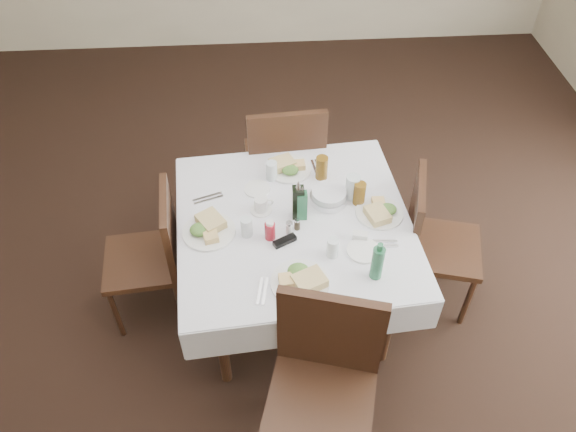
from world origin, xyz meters
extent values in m
plane|color=black|center=(0.00, 0.00, 0.00)|extent=(7.00, 7.00, 0.00)
cylinder|color=black|center=(-0.26, -0.36, 0.36)|extent=(0.06, 0.06, 0.72)
cylinder|color=black|center=(-0.33, 0.54, 0.36)|extent=(0.06, 0.06, 0.72)
cylinder|color=black|center=(0.65, -0.29, 0.36)|extent=(0.06, 0.06, 0.72)
cylinder|color=black|center=(0.58, 0.61, 0.36)|extent=(0.06, 0.06, 0.72)
cube|color=black|center=(0.16, 0.13, 0.73)|extent=(1.22, 1.22, 0.03)
cube|color=silver|center=(0.16, 0.13, 0.76)|extent=(1.35, 1.35, 0.01)
cube|color=silver|center=(0.11, 0.75, 0.65)|extent=(1.25, 0.11, 0.22)
cube|color=silver|center=(0.21, -0.50, 0.65)|extent=(1.25, 0.11, 0.22)
cube|color=silver|center=(0.78, 0.18, 0.65)|extent=(0.11, 1.25, 0.22)
cube|color=silver|center=(-0.46, 0.08, 0.65)|extent=(0.11, 1.25, 0.22)
cube|color=black|center=(0.15, 0.96, 0.50)|extent=(0.52, 0.52, 0.04)
cube|color=black|center=(0.16, 0.74, 0.76)|extent=(0.49, 0.08, 0.53)
cylinder|color=black|center=(0.34, 1.19, 0.25)|extent=(0.04, 0.04, 0.50)
cylinder|color=black|center=(0.37, 0.77, 0.25)|extent=(0.04, 0.04, 0.50)
cylinder|color=black|center=(-0.08, 1.16, 0.25)|extent=(0.04, 0.04, 0.50)
cylinder|color=black|center=(-0.05, 0.74, 0.25)|extent=(0.04, 0.04, 0.50)
cube|color=black|center=(0.21, -0.80, 0.50)|extent=(0.60, 0.60, 0.04)
cube|color=black|center=(0.27, -0.59, 0.76)|extent=(0.48, 0.17, 0.53)
cylinder|color=black|center=(0.06, -0.55, 0.25)|extent=(0.04, 0.04, 0.50)
cylinder|color=black|center=(0.47, -0.66, 0.25)|extent=(0.04, 0.04, 0.50)
cube|color=black|center=(1.05, 0.15, 0.45)|extent=(0.53, 0.53, 0.04)
cube|color=black|center=(0.86, 0.20, 0.68)|extent=(0.15, 0.43, 0.48)
cylinder|color=black|center=(1.18, -0.08, 0.22)|extent=(0.04, 0.04, 0.45)
cylinder|color=black|center=(0.82, 0.01, 0.22)|extent=(0.04, 0.04, 0.45)
cylinder|color=black|center=(1.28, 0.28, 0.22)|extent=(0.04, 0.04, 0.45)
cylinder|color=black|center=(0.91, 0.38, 0.22)|extent=(0.04, 0.04, 0.45)
cube|color=black|center=(-0.72, 0.18, 0.44)|extent=(0.46, 0.46, 0.04)
cube|color=black|center=(-0.53, 0.19, 0.67)|extent=(0.08, 0.43, 0.47)
cylinder|color=black|center=(-0.93, 0.34, 0.22)|extent=(0.04, 0.04, 0.44)
cylinder|color=black|center=(-0.56, 0.38, 0.22)|extent=(0.04, 0.04, 0.44)
cylinder|color=black|center=(-0.89, -0.03, 0.22)|extent=(0.04, 0.04, 0.44)
cylinder|color=black|center=(-0.52, 0.01, 0.22)|extent=(0.04, 0.04, 0.44)
cylinder|color=white|center=(0.16, 0.55, 0.77)|extent=(0.26, 0.26, 0.01)
cube|color=tan|center=(0.12, 0.57, 0.80)|extent=(0.17, 0.15, 0.04)
cube|color=tan|center=(0.21, 0.55, 0.79)|extent=(0.09, 0.07, 0.03)
ellipsoid|color=#2E6A1E|center=(0.16, 0.51, 0.80)|extent=(0.10, 0.09, 0.04)
cylinder|color=white|center=(0.15, -0.30, 0.77)|extent=(0.29, 0.29, 0.02)
cube|color=tan|center=(0.20, -0.32, 0.80)|extent=(0.19, 0.17, 0.05)
cube|color=tan|center=(0.10, -0.30, 0.80)|extent=(0.10, 0.08, 0.04)
ellipsoid|color=#2E6A1E|center=(0.15, -0.25, 0.80)|extent=(0.11, 0.10, 0.05)
cylinder|color=white|center=(0.63, 0.15, 0.77)|extent=(0.26, 0.26, 0.01)
cube|color=tan|center=(0.61, 0.11, 0.80)|extent=(0.14, 0.16, 0.04)
cube|color=tan|center=(0.63, 0.20, 0.79)|extent=(0.07, 0.09, 0.03)
ellipsoid|color=#2E6A1E|center=(0.67, 0.15, 0.80)|extent=(0.10, 0.09, 0.04)
cylinder|color=white|center=(-0.30, 0.07, 0.77)|extent=(0.28, 0.28, 0.01)
cube|color=tan|center=(-0.29, 0.12, 0.80)|extent=(0.18, 0.19, 0.05)
cube|color=tan|center=(-0.29, 0.02, 0.80)|extent=(0.09, 0.11, 0.04)
ellipsoid|color=#2E6A1E|center=(-0.34, 0.06, 0.80)|extent=(0.10, 0.09, 0.05)
cylinder|color=white|center=(-0.03, 0.39, 0.77)|extent=(0.15, 0.15, 0.01)
cylinder|color=white|center=(0.50, -0.12, 0.77)|extent=(0.17, 0.17, 0.01)
cylinder|color=silver|center=(0.06, 0.48, 0.82)|extent=(0.06, 0.06, 0.12)
cylinder|color=silver|center=(0.33, -0.13, 0.82)|extent=(0.06, 0.06, 0.11)
cylinder|color=silver|center=(0.50, 0.29, 0.84)|extent=(0.08, 0.08, 0.15)
cylinder|color=silver|center=(-0.10, 0.04, 0.82)|extent=(0.06, 0.06, 0.11)
cylinder|color=brown|center=(0.34, 0.47, 0.84)|extent=(0.07, 0.07, 0.15)
cylinder|color=brown|center=(0.53, 0.24, 0.83)|extent=(0.07, 0.07, 0.14)
cylinder|color=silver|center=(0.36, 0.27, 0.78)|extent=(0.21, 0.21, 0.04)
cylinder|color=silver|center=(0.36, 0.27, 0.81)|extent=(0.19, 0.19, 0.04)
cube|color=black|center=(0.18, 0.16, 0.86)|extent=(0.06, 0.06, 0.20)
cone|color=silver|center=(0.18, 0.16, 0.99)|extent=(0.03, 0.03, 0.06)
cube|color=#266C44|center=(0.20, 0.15, 0.85)|extent=(0.05, 0.05, 0.18)
cone|color=silver|center=(0.20, 0.15, 0.96)|extent=(0.03, 0.03, 0.05)
cylinder|color=#AA1C2A|center=(0.02, 0.01, 0.81)|extent=(0.06, 0.06, 0.10)
cylinder|color=white|center=(0.02, 0.01, 0.87)|extent=(0.04, 0.04, 0.02)
cylinder|color=white|center=(0.13, 0.04, 0.80)|extent=(0.03, 0.03, 0.07)
cylinder|color=silver|center=(0.13, 0.04, 0.83)|extent=(0.03, 0.03, 0.01)
cylinder|color=#382E1F|center=(0.17, 0.07, 0.79)|extent=(0.03, 0.03, 0.06)
cylinder|color=silver|center=(0.17, 0.07, 0.83)|extent=(0.03, 0.03, 0.01)
cylinder|color=white|center=(-0.02, 0.22, 0.77)|extent=(0.12, 0.12, 0.01)
cylinder|color=white|center=(-0.02, 0.22, 0.81)|extent=(0.07, 0.07, 0.08)
cylinder|color=black|center=(-0.02, 0.22, 0.84)|extent=(0.06, 0.06, 0.01)
torus|color=white|center=(0.03, 0.23, 0.81)|extent=(0.05, 0.02, 0.05)
cube|color=black|center=(0.10, -0.03, 0.78)|extent=(0.13, 0.09, 0.03)
cylinder|color=#266C44|center=(0.53, -0.28, 0.86)|extent=(0.06, 0.06, 0.20)
cylinder|color=#266C44|center=(0.53, -0.28, 0.98)|extent=(0.03, 0.03, 0.04)
cube|color=white|center=(0.49, -0.02, 0.78)|extent=(0.09, 0.06, 0.04)
cube|color=pink|center=(0.49, -0.02, 0.79)|extent=(0.07, 0.04, 0.02)
cube|color=silver|center=(0.31, 0.55, 0.77)|extent=(0.03, 0.16, 0.01)
cube|color=silver|center=(0.34, 0.55, 0.77)|extent=(0.03, 0.16, 0.01)
cube|color=silver|center=(-0.02, -0.34, 0.77)|extent=(0.04, 0.16, 0.01)
cube|color=silver|center=(-0.04, -0.33, 0.77)|extent=(0.04, 0.16, 0.01)
cube|color=silver|center=(0.59, -0.09, 0.77)|extent=(0.19, 0.03, 0.01)
cube|color=silver|center=(0.59, -0.06, 0.77)|extent=(0.19, 0.03, 0.01)
cube|color=silver|center=(-0.32, 0.34, 0.77)|extent=(0.17, 0.07, 0.01)
cube|color=silver|center=(-0.31, 0.32, 0.77)|extent=(0.17, 0.07, 0.01)
camera|label=1|loc=(-0.02, -1.98, 2.95)|focal=35.00mm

